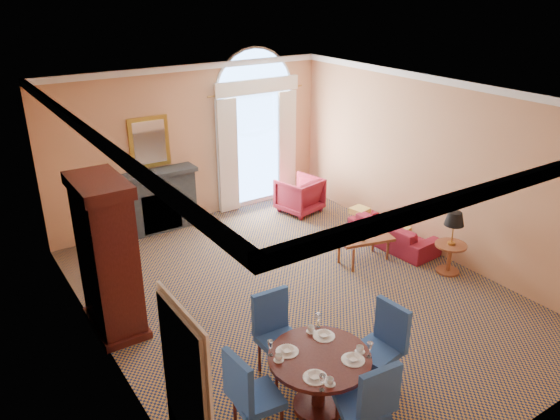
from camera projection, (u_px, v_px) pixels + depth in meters
ground at (297, 294)px, 8.85m from camera, size 7.50×7.50×0.00m
room_envelope at (273, 134)px, 8.37m from camera, size 6.04×7.52×3.45m
armoire at (108, 259)px, 7.60m from camera, size 0.66×1.17×2.29m
dining_table at (319, 370)px, 6.28m from camera, size 1.19×1.19×0.95m
dining_chair_north at (276, 328)px, 6.89m from camera, size 0.52×0.53×1.12m
dining_chair_south at (369, 401)px, 5.70m from camera, size 0.65×0.65×1.12m
dining_chair_east at (383, 340)px, 6.66m from camera, size 0.58×0.58×1.12m
dining_chair_west at (248, 392)px, 5.82m from camera, size 0.56×0.55×1.12m
sofa at (393, 232)px, 10.38m from camera, size 0.82×1.82×0.52m
armchair at (299, 195)px, 11.84m from camera, size 0.99×1.01×0.77m
coffee_table at (364, 238)px, 9.69m from camera, size 1.07×0.76×0.87m
side_table at (452, 235)px, 9.23m from camera, size 0.54×0.54×1.11m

